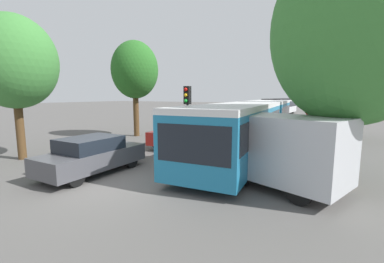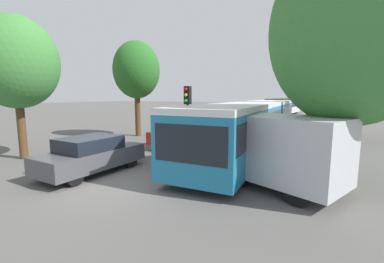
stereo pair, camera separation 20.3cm
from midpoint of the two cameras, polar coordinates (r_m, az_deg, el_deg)
ground_plane at (r=9.14m, az=-17.68°, el=-11.09°), size 200.00×200.00×0.00m
articulated_bus at (r=15.30m, az=13.20°, el=2.32°), size 4.18×17.41×2.56m
city_bus_rear at (r=42.29m, az=18.97°, el=5.52°), size 2.99×11.64×2.49m
queued_car_graphite at (r=10.46m, az=-21.82°, el=-4.86°), size 1.74×4.03×1.40m
queued_car_red at (r=15.14m, az=-2.72°, el=-0.22°), size 1.90×4.40×1.53m
queued_car_silver at (r=20.75m, az=6.66°, el=1.83°), size 1.79×4.16×1.44m
queued_car_black at (r=26.82m, az=11.74°, el=3.16°), size 1.86×4.32×1.49m
white_van at (r=8.78m, az=16.47°, el=-3.44°), size 5.36×3.45×2.31m
traffic_light at (r=12.97m, az=-1.52°, el=6.07°), size 0.33×0.37×3.40m
no_entry_sign at (r=10.75m, az=24.78°, el=1.62°), size 0.70×0.08×2.82m
direction_sign_post at (r=12.90m, az=31.31°, el=5.22°), size 0.17×1.40×3.60m
tree_left_near at (r=14.13m, az=-35.10°, el=12.08°), size 3.64×3.64×6.47m
tree_left_mid at (r=19.24m, az=-12.90°, el=12.82°), size 3.30×3.30×6.77m
tree_right_near at (r=9.48m, az=32.22°, el=17.80°), size 4.89×4.89×7.80m
tree_right_mid at (r=20.07m, az=33.03°, el=10.96°), size 4.58×4.58×6.78m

